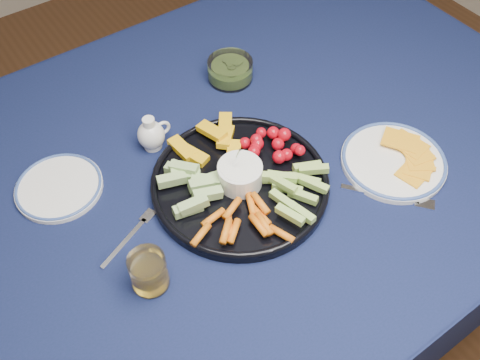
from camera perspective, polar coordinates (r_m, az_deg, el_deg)
dining_table at (r=1.19m, az=-2.94°, el=-1.20°), size 1.67×1.07×0.75m
crudite_platter at (r=1.07m, az=-0.12°, el=-0.12°), size 0.36×0.36×0.12m
creamer_pitcher at (r=1.15m, az=-9.42°, el=4.81°), size 0.07×0.06×0.08m
pickle_bowl at (r=1.31m, az=-1.05°, el=11.57°), size 0.11×0.11×0.05m
cheese_plate at (r=1.16m, az=16.10°, el=2.09°), size 0.22×0.22×0.03m
juice_tumbler at (r=0.95m, az=-9.67°, el=-9.75°), size 0.07×0.07×0.08m
fork_left at (r=1.04m, az=-11.36°, el=-5.60°), size 0.14×0.07×0.00m
fork_right at (r=1.11m, az=16.23°, el=-1.83°), size 0.13×0.16×0.00m
side_plate_extra at (r=1.14m, az=-18.75°, el=-0.69°), size 0.17×0.17×0.01m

